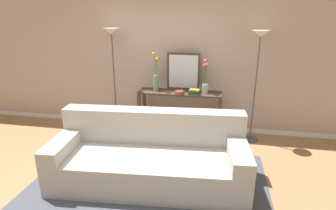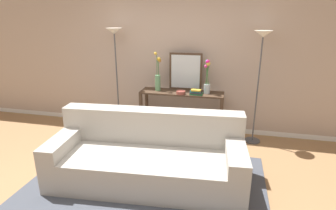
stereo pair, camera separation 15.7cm
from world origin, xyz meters
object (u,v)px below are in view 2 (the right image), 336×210
at_px(floor_lamp_right, 261,57).
at_px(fruit_bowl, 181,92).
at_px(couch, 148,158).
at_px(vase_tall_flowers, 158,78).
at_px(console_table, 182,105).
at_px(book_row_under_console, 161,130).
at_px(book_stack, 196,92).
at_px(floor_lamp_left, 115,51).
at_px(wall_mirror, 186,72).
at_px(vase_short_flowers, 207,78).

distance_m(floor_lamp_right, fruit_bowl, 1.39).
xyz_separation_m(couch, vase_tall_flowers, (-0.26, 1.49, 0.73)).
relative_size(console_table, book_row_under_console, 3.40).
relative_size(couch, book_stack, 11.88).
height_order(floor_lamp_left, vase_tall_flowers, floor_lamp_left).
xyz_separation_m(floor_lamp_left, wall_mirror, (1.23, 0.15, -0.33)).
bearing_deg(floor_lamp_right, vase_short_flowers, -179.81).
xyz_separation_m(book_stack, book_row_under_console, (-0.64, 0.11, -0.79)).
height_order(vase_tall_flowers, book_row_under_console, vase_tall_flowers).
height_order(couch, floor_lamp_left, floor_lamp_left).
height_order(floor_lamp_right, vase_tall_flowers, floor_lamp_right).
height_order(vase_tall_flowers, fruit_bowl, vase_tall_flowers).
bearing_deg(console_table, couch, -96.27).
relative_size(console_table, floor_lamp_left, 0.77).
bearing_deg(fruit_bowl, wall_mirror, 85.14).
distance_m(vase_short_flowers, book_stack, 0.30).
height_order(wall_mirror, vase_short_flowers, wall_mirror).
bearing_deg(couch, fruit_bowl, 82.85).
xyz_separation_m(console_table, book_stack, (0.26, -0.11, 0.28)).
bearing_deg(console_table, vase_short_flowers, 1.58).
bearing_deg(couch, console_table, 83.73).
relative_size(couch, book_row_under_console, 5.92).
height_order(couch, console_table, couch).
relative_size(vase_tall_flowers, book_row_under_console, 1.60).
distance_m(wall_mirror, vase_short_flowers, 0.43).
distance_m(vase_tall_flowers, book_row_under_console, 0.99).
xyz_separation_m(couch, book_stack, (0.42, 1.38, 0.54)).
relative_size(vase_short_flowers, fruit_bowl, 3.75).
distance_m(floor_lamp_left, floor_lamp_right, 2.44).
distance_m(floor_lamp_left, vase_tall_flowers, 0.88).
height_order(vase_short_flowers, book_stack, vase_short_flowers).
bearing_deg(wall_mirror, book_row_under_console, -158.29).
bearing_deg(vase_tall_flowers, console_table, -0.10).
bearing_deg(book_row_under_console, book_stack, -9.60).
bearing_deg(couch, book_row_under_console, 98.16).
relative_size(couch, wall_mirror, 3.86).
bearing_deg(wall_mirror, book_stack, -49.84).
bearing_deg(console_table, vase_tall_flowers, 179.90).
xyz_separation_m(wall_mirror, book_stack, (0.23, -0.27, -0.29)).
bearing_deg(floor_lamp_left, console_table, -0.69).
height_order(floor_lamp_right, vase_short_flowers, floor_lamp_right).
bearing_deg(floor_lamp_left, couch, -55.48).
distance_m(couch, fruit_bowl, 1.47).
relative_size(floor_lamp_left, fruit_bowl, 12.12).
distance_m(vase_tall_flowers, book_stack, 0.72).
bearing_deg(book_row_under_console, floor_lamp_left, 178.99).
xyz_separation_m(vase_tall_flowers, book_row_under_console, (0.05, -0.00, -0.98)).
bearing_deg(book_stack, book_row_under_console, 170.40).
bearing_deg(fruit_bowl, console_table, 93.48).
bearing_deg(console_table, floor_lamp_left, 179.31).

